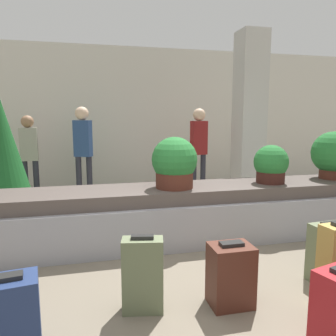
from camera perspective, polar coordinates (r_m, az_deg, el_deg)
ground_plane at (r=3.17m, az=6.81°, el=-21.67°), size 18.00×18.00×0.00m
back_wall at (r=7.66m, az=-6.29°, el=8.51°), size 18.00×0.06×3.20m
carousel at (r=4.36m, az=0.00°, el=-8.13°), size 6.78×0.95×0.72m
pillar at (r=6.46m, az=13.94°, el=8.33°), size 0.49×0.49×3.20m
suitcase_1 at (r=2.58m, az=-26.09°, el=-22.76°), size 0.43×0.32×0.61m
suitcase_2 at (r=3.67m, az=26.27°, el=-13.19°), size 0.37×0.28×0.61m
suitcase_3 at (r=2.85m, az=-4.41°, el=-18.07°), size 0.36×0.24×0.66m
suitcase_4 at (r=3.00m, az=10.85°, el=-17.82°), size 0.36×0.28×0.57m
potted_plant_0 at (r=4.72m, az=17.48°, el=0.54°), size 0.47×0.47×0.53m
potted_plant_1 at (r=5.40m, az=26.83°, el=2.11°), size 0.62×0.62×0.70m
potted_plant_2 at (r=4.17m, az=1.13°, el=0.78°), size 0.58×0.58×0.66m
traveler_0 at (r=6.52m, az=-14.58°, el=4.02°), size 0.37×0.30×1.83m
traveler_1 at (r=6.79m, az=5.38°, el=4.30°), size 0.35×0.25×1.81m
traveler_2 at (r=6.85m, az=-23.03°, el=2.81°), size 0.33×0.23×1.66m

